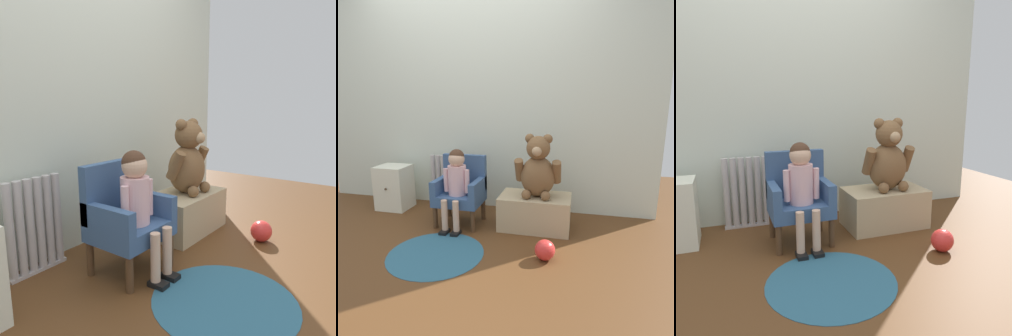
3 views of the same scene
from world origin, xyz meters
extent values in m
plane|color=#553319|center=(0.00, 0.00, 0.00)|extent=(6.00, 6.00, 0.00)
cube|color=silver|center=(0.00, 1.12, 1.20)|extent=(3.80, 0.05, 2.40)
cylinder|color=#BBB5B5|center=(-0.49, 1.00, 0.30)|extent=(0.05, 0.05, 0.56)
cylinder|color=#BBB5B5|center=(-0.43, 1.00, 0.30)|extent=(0.05, 0.05, 0.56)
cylinder|color=#BBB5B5|center=(-0.37, 1.00, 0.30)|extent=(0.05, 0.05, 0.56)
cylinder|color=#BBB5B5|center=(-0.30, 1.00, 0.30)|extent=(0.05, 0.05, 0.56)
cylinder|color=#BBB5B5|center=(-0.24, 1.00, 0.30)|extent=(0.05, 0.05, 0.56)
cylinder|color=#BBB5B5|center=(-0.18, 1.00, 0.30)|extent=(0.05, 0.05, 0.56)
cube|color=#BBB5B5|center=(-0.34, 1.00, 0.01)|extent=(0.37, 0.05, 0.02)
cube|color=#385682|center=(0.01, 0.55, 0.26)|extent=(0.44, 0.38, 0.10)
cube|color=#385682|center=(0.01, 0.71, 0.49)|extent=(0.44, 0.06, 0.35)
cube|color=#385682|center=(-0.18, 0.55, 0.38)|extent=(0.06, 0.38, 0.14)
cube|color=#385682|center=(0.20, 0.55, 0.38)|extent=(0.06, 0.38, 0.14)
cylinder|color=#4C331E|center=(-0.18, 0.39, 0.11)|extent=(0.04, 0.04, 0.21)
cylinder|color=#4C331E|center=(0.19, 0.39, 0.11)|extent=(0.04, 0.04, 0.21)
cylinder|color=#4C331E|center=(-0.18, 0.71, 0.11)|extent=(0.04, 0.04, 0.21)
cylinder|color=#4C331E|center=(0.19, 0.71, 0.11)|extent=(0.04, 0.04, 0.21)
cylinder|color=beige|center=(0.01, 0.51, 0.45)|extent=(0.17, 0.17, 0.28)
sphere|color=#D8AD8E|center=(0.01, 0.51, 0.66)|extent=(0.15, 0.15, 0.15)
sphere|color=#472D1E|center=(0.01, 0.51, 0.67)|extent=(0.14, 0.14, 0.14)
cylinder|color=#D8AD8E|center=(-0.05, 0.32, 0.17)|extent=(0.06, 0.06, 0.28)
cube|color=black|center=(-0.05, 0.30, 0.01)|extent=(0.07, 0.11, 0.03)
cylinder|color=#D8AD8E|center=(0.06, 0.32, 0.17)|extent=(0.06, 0.06, 0.28)
cube|color=black|center=(0.06, 0.30, 0.01)|extent=(0.07, 0.11, 0.03)
cylinder|color=beige|center=(-0.10, 0.49, 0.45)|extent=(0.04, 0.04, 0.22)
cylinder|color=beige|center=(0.11, 0.49, 0.45)|extent=(0.04, 0.04, 0.22)
cube|color=tan|center=(0.73, 0.63, 0.16)|extent=(0.65, 0.40, 0.31)
ellipsoid|color=brown|center=(0.75, 0.63, 0.50)|extent=(0.32, 0.27, 0.37)
sphere|color=brown|center=(0.75, 0.62, 0.77)|extent=(0.22, 0.22, 0.22)
sphere|color=tan|center=(0.75, 0.52, 0.75)|extent=(0.09, 0.09, 0.09)
sphere|color=brown|center=(0.67, 0.63, 0.85)|extent=(0.09, 0.09, 0.09)
sphere|color=brown|center=(0.83, 0.63, 0.85)|extent=(0.09, 0.09, 0.09)
cylinder|color=brown|center=(0.58, 0.62, 0.56)|extent=(0.08, 0.16, 0.23)
cylinder|color=brown|center=(0.92, 0.62, 0.56)|extent=(0.08, 0.16, 0.23)
sphere|color=brown|center=(0.66, 0.52, 0.36)|extent=(0.09, 0.09, 0.09)
sphere|color=brown|center=(0.84, 0.52, 0.36)|extent=(0.09, 0.09, 0.09)
cylinder|color=#2A5B74|center=(0.05, -0.06, 0.00)|extent=(0.76, 0.76, 0.01)
sphere|color=red|center=(0.89, 0.06, 0.08)|extent=(0.16, 0.16, 0.16)
camera|label=1|loc=(-1.36, -0.72, 1.01)|focal=35.00mm
camera|label=2|loc=(1.09, -2.02, 1.19)|focal=32.00mm
camera|label=3|loc=(-0.48, -1.69, 1.02)|focal=35.00mm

